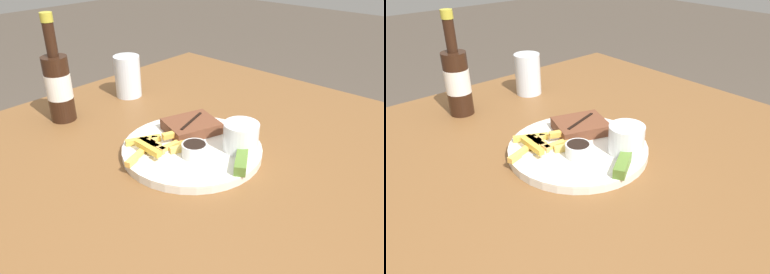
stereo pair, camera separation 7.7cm
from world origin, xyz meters
TOP-DOWN VIEW (x-y plane):
  - dining_table at (0.00, 0.00)m, footprint 1.11×1.03m
  - dinner_plate at (0.00, 0.00)m, footprint 0.29×0.29m
  - steak_portion at (0.05, 0.04)m, footprint 0.14×0.12m
  - fries_pile at (-0.06, 0.05)m, footprint 0.17×0.12m
  - coleslaw_cup at (0.06, -0.08)m, footprint 0.07×0.07m
  - dipping_sauce_cup at (-0.03, -0.03)m, footprint 0.05×0.05m
  - pickle_spear at (0.01, -0.12)m, footprint 0.08×0.06m
  - fork_utensil at (-0.07, 0.03)m, footprint 0.13×0.06m
  - knife_utensil at (0.02, 0.03)m, footprint 0.07×0.16m
  - beer_bottle at (-0.09, 0.35)m, footprint 0.06×0.06m
  - drinking_glass at (0.12, 0.34)m, footprint 0.07×0.07m

SIDE VIEW (x-z plane):
  - dining_table at x=0.00m, z-range 0.28..1.03m
  - dinner_plate at x=0.00m, z-range 0.75..0.76m
  - fork_utensil at x=-0.07m, z-range 0.76..0.77m
  - knife_utensil at x=0.02m, z-range 0.76..0.77m
  - fries_pile at x=-0.06m, z-range 0.76..0.78m
  - pickle_spear at x=0.01m, z-range 0.76..0.78m
  - steak_portion at x=0.05m, z-range 0.76..0.79m
  - dipping_sauce_cup at x=-0.03m, z-range 0.77..0.79m
  - coleslaw_cup at x=0.06m, z-range 0.77..0.83m
  - drinking_glass at x=0.12m, z-range 0.75..0.86m
  - beer_bottle at x=-0.09m, z-range 0.71..0.97m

